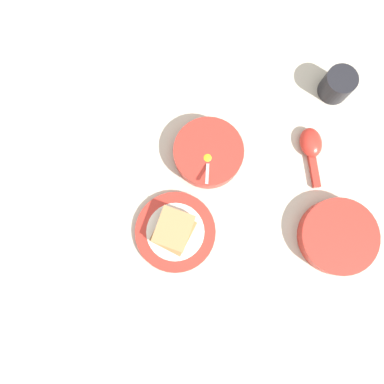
{
  "coord_description": "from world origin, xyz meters",
  "views": [
    {
      "loc": [
        -0.14,
        -0.27,
        0.88
      ],
      "look_at": [
        -0.21,
        -0.16,
        0.02
      ],
      "focal_mm": 35.0,
      "sensor_mm": 36.0,
      "label": 1
    }
  ],
  "objects": [
    {
      "name": "ground_plane",
      "position": [
        0.0,
        0.0,
        0.0
      ],
      "size": [
        3.0,
        3.0,
        0.0
      ],
      "primitive_type": "plane",
      "color": "beige"
    },
    {
      "name": "egg_bowl",
      "position": [
        -0.23,
        -0.06,
        0.02
      ],
      "size": [
        0.16,
        0.16,
        0.07
      ],
      "color": "red",
      "rests_on": "ground_plane"
    },
    {
      "name": "toast_plate",
      "position": [
        -0.2,
        -0.26,
        0.01
      ],
      "size": [
        0.19,
        0.19,
        0.02
      ],
      "color": "red",
      "rests_on": "ground_plane"
    },
    {
      "name": "toast_sandwich",
      "position": [
        -0.2,
        -0.26,
        0.03
      ],
      "size": [
        0.09,
        0.1,
        0.04
      ],
      "color": "#9E7042",
      "rests_on": "toast_plate"
    },
    {
      "name": "soup_spoon",
      "position": [
        -0.04,
        0.09,
        0.02
      ],
      "size": [
        0.12,
        0.13,
        0.03
      ],
      "color": "red",
      "rests_on": "ground_plane"
    },
    {
      "name": "congee_bowl",
      "position": [
        0.12,
        -0.06,
        0.02
      ],
      "size": [
        0.17,
        0.17,
        0.04
      ],
      "color": "red",
      "rests_on": "ground_plane"
    },
    {
      "name": "drinking_cup",
      "position": [
        -0.07,
        0.25,
        0.04
      ],
      "size": [
        0.07,
        0.07,
        0.07
      ],
      "color": "black",
      "rests_on": "ground_plane"
    }
  ]
}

